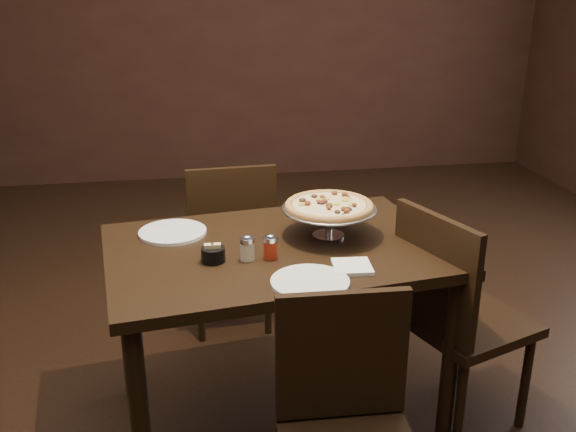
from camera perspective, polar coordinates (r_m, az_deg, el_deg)
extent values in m
cube|color=black|center=(2.79, -2.68, -17.73)|extent=(6.00, 7.00, 0.02)
cube|color=black|center=(5.71, -7.44, 17.13)|extent=(6.00, 0.02, 2.80)
cube|color=black|center=(2.40, -0.98, -3.12)|extent=(1.34, 0.98, 0.04)
cylinder|color=black|center=(2.22, -12.98, -17.59)|extent=(0.06, 0.06, 0.74)
cylinder|color=black|center=(2.50, 14.19, -12.85)|extent=(0.06, 0.06, 0.74)
cylinder|color=black|center=(2.81, -14.17, -8.89)|extent=(0.06, 0.06, 0.74)
cylinder|color=black|center=(3.04, 7.46, -6.05)|extent=(0.06, 0.06, 0.74)
cylinder|color=silver|center=(2.48, 3.61, -1.71)|extent=(0.12, 0.12, 0.01)
cylinder|color=silver|center=(2.46, 3.64, -0.58)|extent=(0.03, 0.03, 0.10)
cylinder|color=silver|center=(2.44, 3.67, 0.55)|extent=(0.09, 0.09, 0.01)
cylinder|color=#A0A0A5|center=(2.44, 3.67, 0.66)|extent=(0.36, 0.36, 0.01)
torus|color=#A0A0A5|center=(2.44, 3.67, 0.68)|extent=(0.36, 0.36, 0.01)
cylinder|color=brown|center=(2.44, 3.67, 0.84)|extent=(0.33, 0.33, 0.01)
torus|color=brown|center=(2.44, 3.67, 0.92)|extent=(0.34, 0.34, 0.03)
cylinder|color=tan|center=(2.44, 3.68, 1.02)|extent=(0.28, 0.28, 0.01)
cylinder|color=beige|center=(2.26, -3.63, -3.12)|extent=(0.05, 0.05, 0.07)
cylinder|color=silver|center=(2.25, -3.65, -2.14)|extent=(0.05, 0.05, 0.02)
ellipsoid|color=silver|center=(2.24, -3.66, -1.83)|extent=(0.03, 0.03, 0.01)
cylinder|color=maroon|center=(2.27, -1.57, -3.00)|extent=(0.05, 0.05, 0.07)
cylinder|color=silver|center=(2.26, -1.58, -2.06)|extent=(0.05, 0.05, 0.02)
ellipsoid|color=silver|center=(2.25, -1.58, -1.75)|extent=(0.03, 0.03, 0.01)
cylinder|color=black|center=(2.27, -6.67, -3.42)|extent=(0.08, 0.08, 0.05)
cube|color=#D8BF7C|center=(2.26, -7.04, -3.17)|extent=(0.03, 0.03, 0.06)
cube|color=#D8BF7C|center=(2.26, -6.39, -3.13)|extent=(0.03, 0.03, 0.06)
cube|color=white|center=(2.21, 5.73, -4.51)|extent=(0.14, 0.14, 0.01)
cylinder|color=white|center=(2.54, -10.22, -1.42)|extent=(0.26, 0.26, 0.01)
cylinder|color=white|center=(2.10, 1.97, -5.89)|extent=(0.26, 0.26, 0.01)
cone|color=silver|center=(2.38, 5.55, 0.22)|extent=(0.16, 0.16, 0.00)
cylinder|color=black|center=(2.38, 5.55, 0.29)|extent=(0.10, 0.10, 0.02)
cube|color=black|center=(3.29, -5.29, -2.67)|extent=(0.44, 0.44, 0.04)
cube|color=black|center=(3.02, -4.97, 0.31)|extent=(0.42, 0.05, 0.44)
cylinder|color=black|center=(3.55, -2.82, -4.72)|extent=(0.04, 0.04, 0.41)
cylinder|color=black|center=(3.52, -8.29, -5.19)|extent=(0.04, 0.04, 0.41)
cylinder|color=black|center=(3.25, -1.78, -7.21)|extent=(0.04, 0.04, 0.41)
cylinder|color=black|center=(3.22, -7.78, -7.76)|extent=(0.04, 0.04, 0.41)
cube|color=black|center=(1.97, 4.82, -12.20)|extent=(0.40, 0.04, 0.42)
cube|color=black|center=(2.65, 15.60, -9.06)|extent=(0.55, 0.55, 0.04)
cube|color=black|center=(2.41, 12.86, -5.02)|extent=(0.18, 0.42, 0.45)
cylinder|color=black|center=(2.79, 20.34, -13.62)|extent=(0.04, 0.04, 0.42)
cylinder|color=black|center=(2.98, 15.24, -10.65)|extent=(0.04, 0.04, 0.42)
cylinder|color=black|center=(2.57, 15.02, -16.23)|extent=(0.04, 0.04, 0.42)
cylinder|color=black|center=(2.77, 9.93, -12.73)|extent=(0.04, 0.04, 0.42)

